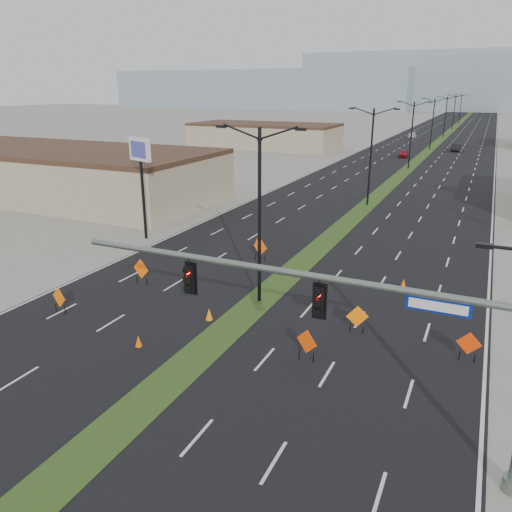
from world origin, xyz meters
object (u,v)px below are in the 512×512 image
at_px(car_left, 404,153).
at_px(streetlight_6, 460,108).
at_px(streetlight_0, 259,212).
at_px(streetlight_4, 445,116).
at_px(construction_sign_1, 141,270).
at_px(signal_mast, 374,324).
at_px(construction_sign_5, 469,345).
at_px(car_mid, 456,148).
at_px(construction_sign_4, 307,343).
at_px(cone_1, 209,314).
at_px(construction_sign_2, 260,248).
at_px(cone_0, 139,341).
at_px(cone_2, 403,284).
at_px(car_far, 412,135).
at_px(streetlight_2, 411,133).
at_px(streetlight_3, 433,122).
at_px(construction_sign_3, 357,317).
at_px(streetlight_5, 454,111).
at_px(streetlight_1, 371,154).
at_px(construction_sign_0, 59,298).
at_px(cone_3, 257,242).
at_px(pole_sign_west, 140,158).

bearing_deg(car_left, streetlight_6, 82.44).
height_order(streetlight_0, car_left, streetlight_0).
xyz_separation_m(streetlight_4, construction_sign_1, (-7.87, -112.81, -4.39)).
relative_size(signal_mast, construction_sign_5, 11.06).
height_order(streetlight_6, car_mid, streetlight_6).
relative_size(construction_sign_4, cone_1, 2.34).
distance_m(streetlight_4, car_left, 42.60).
xyz_separation_m(streetlight_6, construction_sign_4, (4.77, -173.25, -4.50)).
bearing_deg(construction_sign_2, cone_0, -71.88).
relative_size(signal_mast, cone_2, 24.51).
bearing_deg(construction_sign_5, car_mid, 94.67).
bearing_deg(car_far, construction_sign_4, -87.34).
bearing_deg(streetlight_4, streetlight_6, 90.00).
height_order(signal_mast, streetlight_2, streetlight_2).
relative_size(streetlight_0, streetlight_3, 1.00).
distance_m(streetlight_0, construction_sign_5, 12.57).
height_order(construction_sign_2, cone_0, construction_sign_2).
bearing_deg(construction_sign_3, construction_sign_5, -29.32).
bearing_deg(streetlight_5, streetlight_0, -90.00).
xyz_separation_m(streetlight_1, construction_sign_0, (-9.36, -34.20, -4.51)).
bearing_deg(streetlight_1, cone_0, -94.95).
xyz_separation_m(streetlight_5, streetlight_6, (0.00, 28.00, 0.00)).
distance_m(car_left, car_far, 38.67).
bearing_deg(cone_2, construction_sign_5, -62.04).
relative_size(streetlight_0, cone_3, 15.54).
distance_m(car_left, construction_sign_5, 73.41).
xyz_separation_m(streetlight_0, construction_sign_4, (4.77, -5.25, -4.50)).
xyz_separation_m(construction_sign_2, construction_sign_3, (9.15, -8.23, -0.11)).
bearing_deg(construction_sign_2, cone_3, 137.18).
relative_size(car_mid, cone_0, 7.14).
height_order(construction_sign_3, construction_sign_4, construction_sign_4).
relative_size(streetlight_6, construction_sign_1, 5.77).
relative_size(car_mid, pole_sign_west, 0.51).
distance_m(streetlight_2, streetlight_6, 112.00).
xyz_separation_m(streetlight_2, construction_sign_4, (4.77, -61.25, -4.50)).
xyz_separation_m(signal_mast, streetlight_1, (-8.56, 38.00, 0.63)).
distance_m(construction_sign_4, cone_0, 8.16).
bearing_deg(construction_sign_0, car_far, 102.04).
distance_m(construction_sign_2, pole_sign_west, 12.47).
xyz_separation_m(streetlight_4, cone_3, (-4.72, -102.12, -5.10)).
bearing_deg(car_left, construction_sign_0, -100.68).
xyz_separation_m(construction_sign_1, construction_sign_3, (14.08, -0.80, -0.13)).
distance_m(construction_sign_5, cone_3, 20.23).
relative_size(streetlight_6, cone_2, 15.07).
bearing_deg(cone_2, streetlight_0, -143.19).
bearing_deg(cone_3, streetlight_0, -64.49).
bearing_deg(streetlight_0, cone_1, -112.58).
height_order(streetlight_3, construction_sign_2, streetlight_3).
bearing_deg(car_mid, construction_sign_0, -97.46).
height_order(cone_3, pole_sign_west, pole_sign_west).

